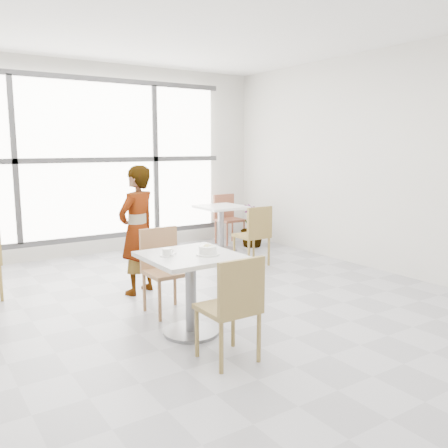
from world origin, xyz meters
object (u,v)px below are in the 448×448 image
bg_chair_right_far (227,215)px  chair_near (233,303)px  oatmeal_bowl (208,250)px  bg_table_right (221,222)px  main_table (191,279)px  person (137,230)px  chair_far (164,264)px  plant_right (252,226)px  bg_chair_right_near (255,232)px  coffee_cup (167,253)px

bg_chair_right_far → chair_near: bearing=-123.6°
oatmeal_bowl → bg_table_right: (2.05, 2.90, -0.31)m
main_table → person: bearing=85.7°
oatmeal_bowl → bg_table_right: bearing=54.7°
chair_far → bg_chair_right_far: 3.59m
person → bg_table_right: (2.06, 1.37, -0.26)m
oatmeal_bowl → person: person is taller
chair_far → plant_right: (2.73, 2.08, -0.14)m
chair_near → bg_chair_right_far: same height
main_table → person: (0.11, 1.42, 0.23)m
chair_near → chair_far: 1.42m
chair_far → bg_chair_right_near: same height
person → bg_chair_right_far: 3.11m
person → chair_far: bearing=62.8°
bg_table_right → bg_chair_right_far: size_ratio=0.86×
chair_far → plant_right: 3.44m
coffee_cup → bg_table_right: (2.38, 2.73, -0.29)m
chair_near → plant_right: bearing=-129.1°
main_table → chair_far: (0.08, 0.70, -0.02)m
plant_right → person: bearing=-153.4°
coffee_cup → bg_table_right: bearing=49.0°
coffee_cup → plant_right: (3.02, 2.72, -0.42)m
main_table → plant_right: bearing=44.7°
bg_table_right → plant_right: 0.65m
main_table → bg_chair_right_near: size_ratio=0.92×
main_table → person: person is taller
oatmeal_bowl → coffee_cup: oatmeal_bowl is taller
chair_far → coffee_cup: 0.76m
main_table → bg_chair_right_far: (2.61, 3.25, -0.02)m
chair_near → coffee_cup: size_ratio=5.47×
coffee_cup → plant_right: 4.09m
bg_table_right → coffee_cup: bearing=-131.0°
chair_near → bg_table_right: (2.19, 3.50, -0.01)m
chair_far → coffee_cup: chair_far is taller
coffee_cup → bg_chair_right_far: size_ratio=0.18×
bg_chair_right_far → chair_far: bearing=-134.8°
plant_right → bg_chair_right_far: bearing=113.3°
person → oatmeal_bowl: bearing=65.5°
chair_far → oatmeal_bowl: size_ratio=4.14×
coffee_cup → bg_chair_right_far: (2.81, 3.20, -0.28)m
chair_near → oatmeal_bowl: 0.69m
oatmeal_bowl → person: (-0.01, 1.53, -0.04)m
bg_chair_right_far → plant_right: size_ratio=1.20×
oatmeal_bowl → bg_chair_right_far: size_ratio=0.24×
bg_chair_right_near → bg_chair_right_far: 1.67m
oatmeal_bowl → person: bearing=90.3°
bg_chair_right_near → bg_chair_right_far: size_ratio=1.00×
oatmeal_bowl → bg_chair_right_far: 4.20m
bg_chair_right_far → coffee_cup: bearing=-131.4°
coffee_cup → bg_chair_right_near: bearing=36.1°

